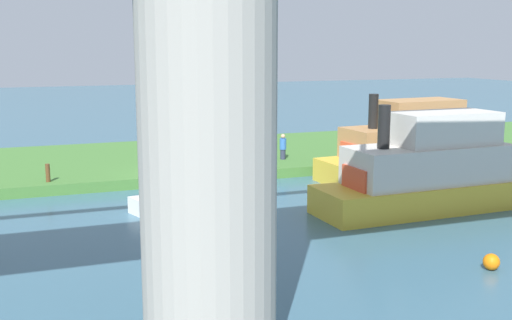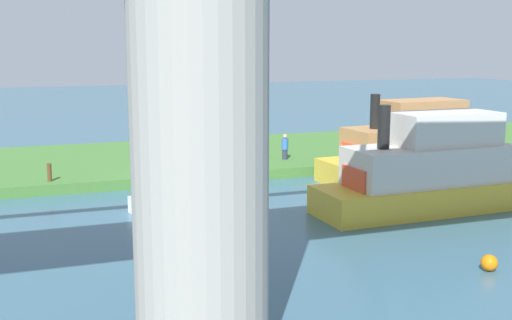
% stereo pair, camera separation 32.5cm
% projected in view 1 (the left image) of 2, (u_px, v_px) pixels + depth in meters
% --- Properties ---
extents(ground_plane, '(160.00, 160.00, 0.00)m').
position_uv_depth(ground_plane, '(188.00, 186.00, 30.57)').
color(ground_plane, '#386075').
extents(grassy_bank, '(80.00, 12.00, 0.50)m').
position_uv_depth(grassy_bank, '(162.00, 160.00, 36.07)').
color(grassy_bank, '#427533').
rests_on(grassy_bank, ground).
extents(bridge_pylon, '(2.84, 2.84, 9.78)m').
position_uv_depth(bridge_pylon, '(208.00, 133.00, 12.97)').
color(bridge_pylon, '#9E998E').
rests_on(bridge_pylon, ground).
extents(person_on_bank, '(0.40, 0.40, 1.39)m').
position_uv_depth(person_on_bank, '(283.00, 147.00, 34.71)').
color(person_on_bank, '#2D334C').
rests_on(person_on_bank, grassy_bank).
extents(mooring_post, '(0.20, 0.20, 0.83)m').
position_uv_depth(mooring_post, '(48.00, 173.00, 28.99)').
color(mooring_post, brown).
rests_on(mooring_post, grassy_bank).
extents(pontoon_yellow, '(4.56, 2.79, 1.43)m').
position_uv_depth(pontoon_yellow, '(180.00, 197.00, 26.18)').
color(pontoon_yellow, white).
rests_on(pontoon_yellow, ground).
extents(houseboat_blue, '(8.65, 3.48, 4.32)m').
position_uv_depth(houseboat_blue, '(405.00, 147.00, 32.18)').
color(houseboat_blue, gold).
rests_on(houseboat_blue, ground).
extents(riverboat_paddlewheel, '(8.65, 3.12, 4.38)m').
position_uv_depth(riverboat_paddlewheel, '(425.00, 171.00, 25.81)').
color(riverboat_paddlewheel, gold).
rests_on(riverboat_paddlewheel, ground).
extents(marker_buoy, '(0.50, 0.50, 0.50)m').
position_uv_depth(marker_buoy, '(491.00, 262.00, 19.09)').
color(marker_buoy, orange).
rests_on(marker_buoy, ground).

